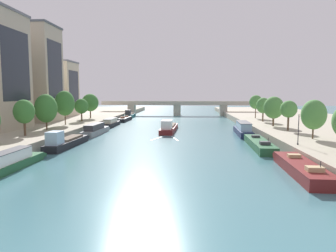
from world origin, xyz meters
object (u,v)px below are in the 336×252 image
object	(u,v)px
moored_boat_left_lone	(125,119)
tree_right_by_lamp	(263,105)
moored_boat_left_second	(96,130)
tree_left_distant	(24,112)
tree_left_third	(46,108)
moored_boat_left_end	(111,123)
tree_left_far	(65,103)
tree_right_past_mid	(256,102)
lamppost_right_bank	(298,128)
tree_right_far	(314,115)
tree_left_second	(81,106)
moored_boat_right_gap_after	(243,129)
tree_right_midway	(274,108)
moored_boat_right_lone	(259,144)
bridge_far	(177,106)
tree_left_nearest	(90,103)
moored_boat_left_upstream	(11,162)
tree_right_third	(289,109)
moored_boat_right_second	(301,168)
barge_midriver	(169,128)
moored_boat_left_downstream	(66,142)
moored_boat_left_gap_after	(130,115)

from	to	relation	value
moored_boat_left_lone	tree_right_by_lamp	xyz separation A→B (m)	(39.56, -17.75, 5.21)
moored_boat_left_second	tree_left_distant	world-z (taller)	tree_left_distant
moored_boat_left_second	tree_left_third	world-z (taller)	tree_left_third
moored_boat_left_end	tree_left_far	xyz separation A→B (m)	(-7.49, -12.94, 5.74)
tree_right_by_lamp	tree_right_past_mid	bearing A→B (deg)	87.65
tree_left_third	tree_right_past_mid	xyz separation A→B (m)	(48.13, 31.56, 0.43)
tree_left_distant	lamppost_right_bank	world-z (taller)	tree_left_distant
tree_right_past_mid	tree_right_far	bearing A→B (deg)	-89.73
moored_boat_left_lone	tree_left_second	distance (m)	21.59
tree_left_far	tree_right_by_lamp	distance (m)	49.00
moored_boat_right_gap_after	tree_right_past_mid	bearing A→B (deg)	72.11
tree_right_midway	tree_left_far	bearing A→B (deg)	-179.80
moored_boat_right_lone	tree_left_third	distance (m)	41.33
tree_right_past_mid	bridge_far	xyz separation A→B (m)	(-24.01, 33.37, -2.73)
tree_left_far	tree_left_nearest	distance (m)	18.42
moored_boat_left_upstream	tree_left_third	bearing A→B (deg)	106.36
moored_boat_left_second	tree_right_third	world-z (taller)	tree_right_third
moored_boat_left_lone	lamppost_right_bank	xyz separation A→B (m)	(35.76, -54.16, 3.50)
moored_boat_left_second	moored_boat_right_second	size ratio (longest dim) A/B	0.95
moored_boat_right_gap_after	tree_right_by_lamp	size ratio (longest dim) A/B	2.39
barge_midriver	lamppost_right_bank	world-z (taller)	lamppost_right_bank
moored_boat_left_end	tree_right_by_lamp	size ratio (longest dim) A/B	2.06
moored_boat_left_lone	tree_right_far	bearing A→B (deg)	-50.12
moored_boat_left_lone	moored_boat_left_upstream	bearing A→B (deg)	-90.54
barge_midriver	tree_left_third	bearing A→B (deg)	-152.67
tree_right_midway	tree_right_past_mid	world-z (taller)	tree_right_past_mid
tree_right_midway	bridge_far	xyz separation A→B (m)	(-23.16, 55.26, -2.14)
moored_boat_left_upstream	tree_left_second	bearing A→B (deg)	98.80
moored_boat_left_downstream	moored_boat_right_gap_after	size ratio (longest dim) A/B	0.98
moored_boat_left_downstream	moored_boat_right_gap_after	xyz separation A→B (m)	(32.26, 17.34, 0.28)
tree_right_by_lamp	tree_right_third	bearing A→B (deg)	-89.45
tree_right_past_mid	moored_boat_left_gap_after	bearing A→B (deg)	154.50
moored_boat_left_downstream	lamppost_right_bank	bearing A→B (deg)	-8.45
moored_boat_left_end	tree_left_third	distance (m)	24.20
moored_boat_right_second	moored_boat_right_lone	world-z (taller)	moored_boat_right_second
tree_left_distant	bridge_far	world-z (taller)	tree_left_distant
tree_left_second	tree_right_by_lamp	world-z (taller)	tree_right_by_lamp
moored_boat_left_end	lamppost_right_bank	bearing A→B (deg)	-46.27
tree_left_nearest	tree_right_by_lamp	xyz separation A→B (m)	(47.55, -7.06, -0.43)
tree_right_third	lamppost_right_bank	world-z (taller)	tree_right_third
tree_left_nearest	lamppost_right_bank	bearing A→B (deg)	-44.82
tree_left_far	tree_right_third	bearing A→B (deg)	-9.65
tree_left_second	tree_left_nearest	distance (m)	8.97
tree_right_by_lamp	bridge_far	bearing A→B (deg)	118.14
moored_boat_left_upstream	moored_boat_right_gap_after	bearing A→B (deg)	45.02
moored_boat_left_end	tree_left_nearest	distance (m)	10.62
moored_boat_right_lone	moored_boat_left_downstream	bearing A→B (deg)	-177.10
moored_boat_left_gap_after	tree_right_far	distance (m)	73.21
moored_boat_left_second	bridge_far	world-z (taller)	bridge_far
moored_boat_left_end	moored_boat_left_downstream	bearing A→B (deg)	-89.22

